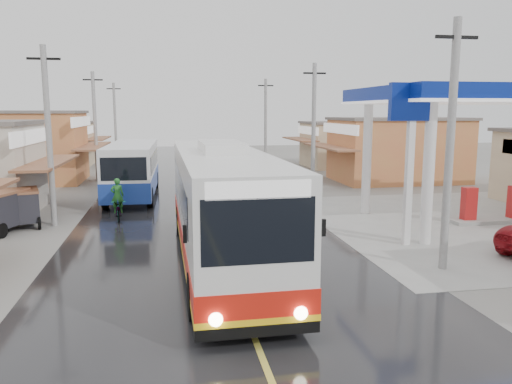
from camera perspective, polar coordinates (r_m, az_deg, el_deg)
The scene contains 11 objects.
ground at distance 15.51m, azimuth -2.74°, elevation -10.21°, with size 120.00×120.00×0.00m, color slate.
road at distance 30.01m, azimuth -6.46°, elevation -0.70°, with size 12.00×90.00×0.02m, color black.
centre_line at distance 30.01m, azimuth -6.46°, elevation -0.68°, with size 0.15×90.00×0.01m, color #D8CC4C.
shopfronts_right at distance 31.84m, azimuth 21.98°, elevation -0.77°, with size 11.00×44.00×4.80m, color #BFB5A7, non-canonical shape.
utility_poles_left at distance 31.36m, azimuth -19.45°, elevation -0.76°, with size 1.60×50.00×8.00m, color gray, non-canonical shape.
utility_poles_right at distance 31.24m, azimuth 6.46°, elevation -0.33°, with size 1.60×36.00×8.00m, color gray, non-canonical shape.
coach_bus at distance 16.93m, azimuth -3.98°, elevation -1.56°, with size 3.10×13.29×4.14m.
second_bus at distance 30.78m, azimuth -13.92°, elevation 2.58°, with size 2.86×9.78×3.22m.
cyclist at distance 24.60m, azimuth -15.48°, elevation -1.60°, with size 0.89×1.98×2.06m.
tricycle_near at distance 24.69m, azimuth -25.17°, elevation -1.41°, with size 2.01×2.36×1.70m.
tricycle_far at distance 23.96m, azimuth -27.14°, elevation -1.72°, with size 2.17×2.70×1.80m.
Camera 1 is at (-1.86, -14.51, 5.16)m, focal length 35.00 mm.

